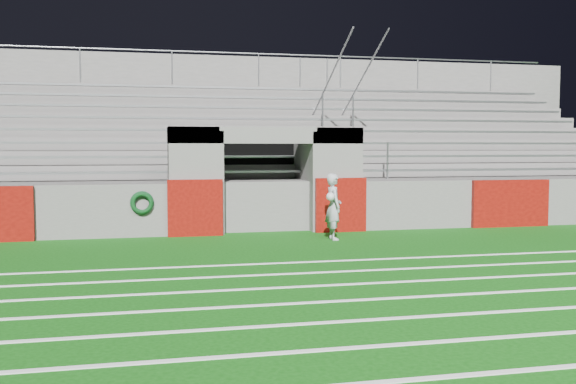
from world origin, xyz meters
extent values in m
plane|color=#0C480C|center=(0.00, 0.00, 0.00)|extent=(90.00, 90.00, 0.00)
cube|color=white|center=(0.00, -7.00, 0.01)|extent=(28.00, 0.09, 0.01)
cube|color=white|center=(0.00, -6.00, 0.01)|extent=(28.00, 0.09, 0.01)
cube|color=white|center=(0.00, -5.00, 0.01)|extent=(28.00, 0.09, 0.01)
cube|color=white|center=(0.00, -4.00, 0.01)|extent=(28.00, 0.09, 0.01)
cube|color=white|center=(0.00, -3.00, 0.01)|extent=(28.00, 0.09, 0.01)
cube|color=white|center=(0.00, -2.00, 0.01)|extent=(28.00, 0.09, 0.01)
cube|color=white|center=(0.00, -1.00, 0.01)|extent=(28.00, 0.09, 0.01)
cube|color=#5C5957|center=(7.70, 3.17, 0.62)|extent=(10.60, 0.35, 1.25)
cube|color=#5C5957|center=(-1.80, 3.50, 1.30)|extent=(1.20, 1.00, 2.60)
cube|color=#5C5957|center=(1.80, 3.50, 1.30)|extent=(1.20, 1.00, 2.60)
cube|color=black|center=(0.00, 5.20, 1.25)|extent=(2.60, 0.20, 2.50)
cube|color=#5C5957|center=(-1.15, 4.10, 1.25)|extent=(0.10, 2.20, 2.50)
cube|color=#5C5957|center=(1.15, 4.10, 1.25)|extent=(0.10, 2.20, 2.50)
cube|color=#5C5957|center=(0.00, 3.50, 2.40)|extent=(4.80, 1.00, 0.40)
cube|color=#5C5957|center=(0.00, 7.35, 1.15)|extent=(26.00, 8.00, 0.20)
cube|color=#5C5957|center=(0.00, 7.35, 0.53)|extent=(26.00, 8.00, 1.05)
cube|color=#5A0B07|center=(-1.80, 2.94, 0.68)|extent=(1.30, 0.15, 1.35)
cube|color=#5A0B07|center=(1.80, 2.94, 0.68)|extent=(1.30, 0.15, 1.35)
cube|color=#5A0B07|center=(6.50, 2.94, 0.62)|extent=(2.20, 0.15, 1.25)
cube|color=gray|center=(0.00, 4.43, 1.47)|extent=(23.00, 0.28, 0.06)
cube|color=#5C5957|center=(0.00, 5.28, 1.44)|extent=(24.00, 0.75, 0.38)
cube|color=gray|center=(0.00, 5.18, 1.85)|extent=(23.00, 0.28, 0.06)
cube|color=#5C5957|center=(0.00, 6.03, 1.63)|extent=(24.00, 0.75, 0.76)
cube|color=gray|center=(0.00, 5.93, 2.23)|extent=(23.00, 0.28, 0.06)
cube|color=#5C5957|center=(0.00, 6.78, 1.82)|extent=(24.00, 0.75, 1.14)
cube|color=gray|center=(0.00, 6.68, 2.61)|extent=(23.00, 0.28, 0.06)
cube|color=#5C5957|center=(0.00, 7.53, 2.01)|extent=(24.00, 0.75, 1.52)
cube|color=gray|center=(0.00, 7.43, 2.99)|extent=(23.00, 0.28, 0.06)
cube|color=#5C5957|center=(0.00, 8.28, 2.20)|extent=(24.00, 0.75, 1.90)
cube|color=gray|center=(0.00, 8.18, 3.37)|extent=(23.00, 0.28, 0.06)
cube|color=#5C5957|center=(0.00, 9.03, 2.39)|extent=(24.00, 0.75, 2.28)
cube|color=gray|center=(0.00, 8.93, 3.75)|extent=(23.00, 0.28, 0.06)
cube|color=#5C5957|center=(0.00, 9.78, 2.58)|extent=(24.00, 0.75, 2.66)
cube|color=gray|center=(0.00, 9.68, 4.13)|extent=(23.00, 0.28, 0.06)
cube|color=#5C5957|center=(0.00, 10.45, 2.65)|extent=(26.00, 0.60, 5.29)
cylinder|color=#A5A8AD|center=(2.50, 4.15, 1.75)|extent=(0.05, 0.05, 1.00)
cylinder|color=#A5A8AD|center=(2.50, 7.15, 3.27)|extent=(0.05, 0.05, 1.00)
cylinder|color=#A5A8AD|center=(2.50, 10.15, 4.79)|extent=(0.05, 0.05, 1.00)
cylinder|color=#A5A8AD|center=(2.50, 7.15, 3.77)|extent=(0.05, 6.02, 3.08)
cylinder|color=#A5A8AD|center=(3.50, 4.15, 1.75)|extent=(0.05, 0.05, 1.00)
cylinder|color=#A5A8AD|center=(3.50, 7.15, 3.27)|extent=(0.05, 0.05, 1.00)
cylinder|color=#A5A8AD|center=(3.50, 10.15, 4.79)|extent=(0.05, 0.05, 1.00)
cylinder|color=#A5A8AD|center=(3.50, 7.15, 3.77)|extent=(0.05, 6.02, 3.08)
cylinder|color=#A5A8AD|center=(-5.00, 10.15, 4.84)|extent=(0.05, 0.05, 1.10)
cylinder|color=#A5A8AD|center=(-2.00, 10.15, 4.84)|extent=(0.05, 0.05, 1.10)
cylinder|color=#A5A8AD|center=(1.00, 10.15, 4.84)|extent=(0.05, 0.05, 1.10)
cylinder|color=#A5A8AD|center=(4.00, 10.15, 4.84)|extent=(0.05, 0.05, 1.10)
cylinder|color=#A5A8AD|center=(7.00, 10.15, 4.84)|extent=(0.05, 0.05, 1.10)
cylinder|color=#A5A8AD|center=(10.00, 10.15, 4.84)|extent=(0.05, 0.05, 1.10)
cylinder|color=#A5A8AD|center=(0.00, 10.15, 5.39)|extent=(24.00, 0.05, 0.05)
imported|color=#A2A6AC|center=(1.24, 1.68, 0.76)|extent=(0.37, 0.56, 1.52)
sphere|color=white|center=(1.10, 1.44, 1.01)|extent=(0.19, 0.19, 0.19)
torus|color=#0C3F1D|center=(-3.03, 2.95, 0.82)|extent=(0.55, 0.10, 0.55)
torus|color=#0B3915|center=(-3.03, 2.90, 0.82)|extent=(0.51, 0.10, 0.51)
camera|label=1|loc=(-2.94, -12.29, 2.11)|focal=40.00mm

